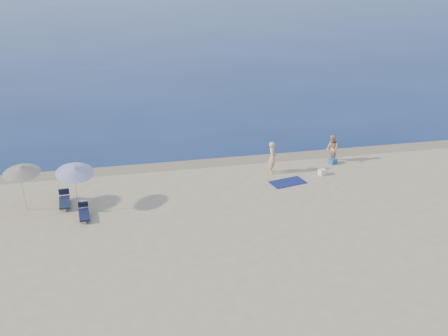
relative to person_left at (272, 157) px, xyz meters
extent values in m
cube|color=#0D204E|center=(-2.60, 82.94, -0.96)|extent=(240.00, 160.00, 0.01)
cube|color=#847254|center=(-2.60, 2.34, -0.97)|extent=(240.00, 1.60, 0.00)
imported|color=tan|center=(0.00, 0.00, 0.00)|extent=(0.65, 0.81, 1.94)
imported|color=tan|center=(4.10, 0.87, -0.11)|extent=(0.71, 0.88, 1.72)
cube|color=#0F174E|center=(0.47, -1.59, -0.95)|extent=(2.17, 1.51, 0.03)
cube|color=white|center=(2.81, -0.91, -0.80)|extent=(0.47, 0.44, 0.33)
cube|color=#1F56A8|center=(4.09, 0.56, -0.80)|extent=(0.55, 0.49, 0.33)
cylinder|color=silver|center=(-11.10, -2.87, 0.10)|extent=(0.15, 0.50, 2.20)
cone|color=white|center=(-11.10, -2.42, 1.18)|extent=(2.31, 2.34, 0.73)
sphere|color=silver|center=(-11.10, -2.42, 1.37)|extent=(0.06, 0.06, 0.06)
cylinder|color=silver|center=(-13.72, -2.25, 0.11)|extent=(0.10, 0.36, 2.24)
cone|color=beige|center=(-13.72, -1.93, 1.22)|extent=(2.16, 2.19, 0.62)
sphere|color=silver|center=(-13.72, -1.93, 1.42)|extent=(0.07, 0.07, 0.07)
cube|color=#161F3C|center=(-11.82, -2.03, -0.75)|extent=(0.63, 1.51, 0.10)
cube|color=#161F3C|center=(-11.86, -1.29, -0.47)|extent=(0.56, 0.39, 0.48)
cylinder|color=#A5A5AD|center=(-11.60, -2.02, -0.86)|extent=(0.03, 0.03, 0.22)
cube|color=#131736|center=(-10.80, -3.64, -0.77)|extent=(0.59, 1.39, 0.09)
cube|color=#131736|center=(-10.85, -2.96, -0.51)|extent=(0.52, 0.36, 0.44)
cylinder|color=#A5A5AD|center=(-10.60, -3.62, -0.87)|extent=(0.03, 0.03, 0.20)
camera|label=1|loc=(-9.16, -29.36, 12.16)|focal=45.00mm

